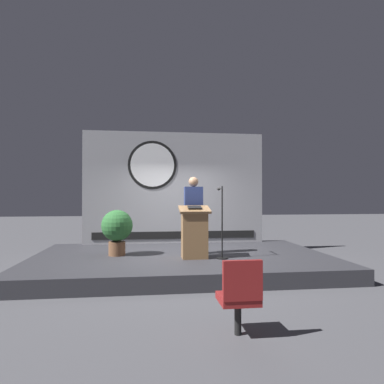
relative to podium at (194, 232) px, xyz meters
name	(u,v)px	position (x,y,z in m)	size (l,w,h in m)	color
ground_plane	(181,268)	(-0.23, 0.48, -0.83)	(40.00, 40.00, 0.00)	#4C4C51
stage_platform	(181,261)	(-0.23, 0.48, -0.68)	(6.40, 4.00, 0.30)	#333338
banner_display	(174,187)	(-0.25, 2.33, 1.00)	(4.94, 0.12, 3.04)	#9E9EA3
podium	(194,232)	(0.00, 0.00, 0.00)	(0.64, 0.50, 1.09)	olive
speaker_person	(193,215)	(0.04, 0.48, 0.35)	(0.40, 0.26, 1.72)	black
microphone_stand	(222,233)	(0.56, -0.10, -0.01)	(0.24, 0.51, 1.49)	black
potted_plant	(117,228)	(-1.63, 0.52, 0.06)	(0.68, 0.68, 0.99)	brown
audience_chair_left	(240,293)	(0.07, -3.29, -0.34)	(0.44, 0.45, 0.89)	black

